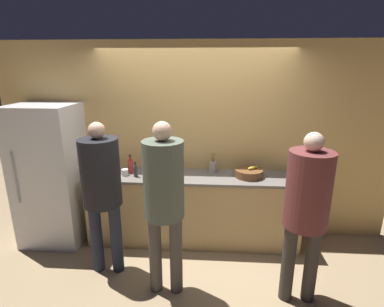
% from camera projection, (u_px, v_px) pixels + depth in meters
% --- Properties ---
extents(ground_plane, '(14.00, 14.00, 0.00)m').
position_uv_depth(ground_plane, '(191.00, 254.00, 3.79)').
color(ground_plane, '#9E8460').
extents(wall_back, '(5.20, 0.06, 2.60)m').
position_uv_depth(wall_back, '(195.00, 142.00, 4.01)').
color(wall_back, '#E0B266').
rests_on(wall_back, ground_plane).
extents(counter, '(2.74, 0.60, 0.94)m').
position_uv_depth(counter, '(193.00, 208.00, 3.97)').
color(counter, tan).
rests_on(counter, ground_plane).
extents(refrigerator, '(0.78, 0.70, 1.83)m').
position_uv_depth(refrigerator, '(51.00, 175.00, 3.90)').
color(refrigerator, white).
rests_on(refrigerator, ground_plane).
extents(person_left, '(0.42, 0.42, 1.74)m').
position_uv_depth(person_left, '(101.00, 183.00, 3.20)').
color(person_left, '#232838').
rests_on(person_left, ground_plane).
extents(person_center, '(0.39, 0.39, 1.81)m').
position_uv_depth(person_center, '(164.00, 193.00, 2.88)').
color(person_center, '#4C4742').
rests_on(person_center, ground_plane).
extents(person_right, '(0.41, 0.41, 1.74)m').
position_uv_depth(person_right, '(307.00, 203.00, 2.77)').
color(person_right, '#38332D').
rests_on(person_right, ground_plane).
extents(fruit_bowl, '(0.35, 0.35, 0.14)m').
position_uv_depth(fruit_bowl, '(249.00, 173.00, 3.78)').
color(fruit_bowl, brown).
rests_on(fruit_bowl, counter).
extents(utensil_crock, '(0.10, 0.10, 0.26)m').
position_uv_depth(utensil_crock, '(213.00, 167.00, 3.94)').
color(utensil_crock, '#ADA393').
rests_on(utensil_crock, counter).
extents(bottle_dark, '(0.05, 0.05, 0.20)m').
position_uv_depth(bottle_dark, '(136.00, 171.00, 3.77)').
color(bottle_dark, '#333338').
rests_on(bottle_dark, counter).
extents(bottle_red, '(0.07, 0.07, 0.25)m').
position_uv_depth(bottle_red, '(131.00, 166.00, 3.90)').
color(bottle_red, red).
rests_on(bottle_red, counter).
extents(cup_blue, '(0.09, 0.09, 0.08)m').
position_uv_depth(cup_blue, '(176.00, 167.00, 4.03)').
color(cup_blue, '#335184').
rests_on(cup_blue, counter).
extents(cup_white, '(0.09, 0.09, 0.08)m').
position_uv_depth(cup_white, '(125.00, 172.00, 3.83)').
color(cup_white, white).
rests_on(cup_white, counter).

